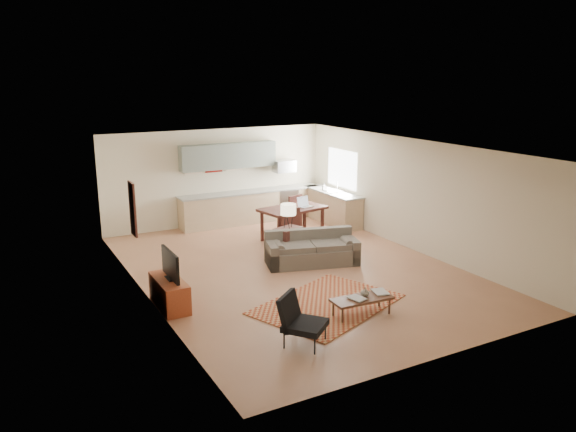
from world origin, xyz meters
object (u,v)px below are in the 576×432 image
coffee_table (362,306)px  console_table (288,243)px  sofa (312,248)px  dining_table (293,223)px  tv_credenza (169,293)px  armchair (305,321)px

coffee_table → console_table: bearing=86.8°
sofa → console_table: sofa is taller
coffee_table → sofa: bearing=80.1°
console_table → dining_table: bearing=37.8°
tv_credenza → console_table: 3.56m
coffee_table → console_table: size_ratio=1.53×
armchair → sofa: bearing=18.3°
armchair → console_table: (1.83, 3.90, -0.04)m
tv_credenza → dining_table: bearing=33.7°
coffee_table → tv_credenza: 3.51m
tv_credenza → dining_table: (4.11, 2.74, 0.15)m
tv_credenza → console_table: bearing=23.5°
console_table → coffee_table: bearing=-116.0°
sofa → dining_table: 2.01m
sofa → console_table: (-0.27, 0.61, -0.01)m
tv_credenza → console_table: (3.27, 1.42, 0.10)m
armchair → dining_table: dining_table is taller
console_table → dining_table: size_ratio=0.44×
console_table → sofa: bearing=-85.3°
tv_credenza → sofa: bearing=12.9°
armchair → console_table: 4.31m
armchair → tv_credenza: (-1.44, 2.48, -0.14)m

